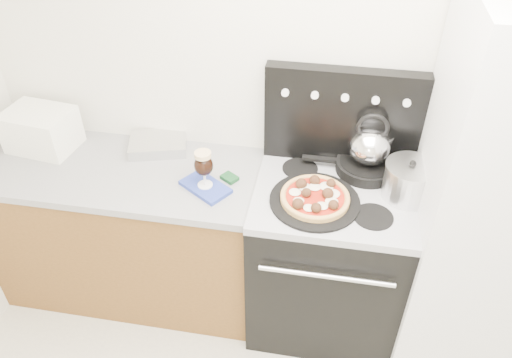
% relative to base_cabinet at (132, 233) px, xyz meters
% --- Properties ---
extents(room_shell, '(3.52, 3.01, 2.52)m').
position_rel_base_cabinet_xyz_m(room_shell, '(1.02, -0.91, 0.82)').
color(room_shell, beige).
rests_on(room_shell, ground).
extents(base_cabinet, '(1.45, 0.60, 0.86)m').
position_rel_base_cabinet_xyz_m(base_cabinet, '(0.00, 0.00, 0.00)').
color(base_cabinet, brown).
rests_on(base_cabinet, ground).
extents(countertop, '(1.48, 0.63, 0.04)m').
position_rel_base_cabinet_xyz_m(countertop, '(0.00, 0.00, 0.45)').
color(countertop, gray).
rests_on(countertop, base_cabinet).
extents(stove_body, '(0.76, 0.65, 0.88)m').
position_rel_base_cabinet_xyz_m(stove_body, '(1.10, -0.02, 0.01)').
color(stove_body, black).
rests_on(stove_body, ground).
extents(cooktop, '(0.76, 0.65, 0.04)m').
position_rel_base_cabinet_xyz_m(cooktop, '(1.10, -0.02, 0.47)').
color(cooktop, '#ADADB2').
rests_on(cooktop, stove_body).
extents(backguard, '(0.76, 0.08, 0.50)m').
position_rel_base_cabinet_xyz_m(backguard, '(1.10, 0.25, 0.74)').
color(backguard, black).
rests_on(backguard, cooktop).
extents(fridge, '(0.64, 0.68, 1.90)m').
position_rel_base_cabinet_xyz_m(fridge, '(1.80, -0.05, 0.52)').
color(fridge, silver).
rests_on(fridge, ground).
extents(toaster_oven, '(0.37, 0.29, 0.21)m').
position_rel_base_cabinet_xyz_m(toaster_oven, '(-0.46, 0.12, 0.58)').
color(toaster_oven, white).
rests_on(toaster_oven, countertop).
extents(foil_sheet, '(0.35, 0.29, 0.06)m').
position_rel_base_cabinet_xyz_m(foil_sheet, '(0.15, 0.20, 0.50)').
color(foil_sheet, white).
rests_on(foil_sheet, countertop).
extents(oven_mitt, '(0.28, 0.25, 0.02)m').
position_rel_base_cabinet_xyz_m(oven_mitt, '(0.49, -0.09, 0.48)').
color(oven_mitt, '#293B9D').
rests_on(oven_mitt, countertop).
extents(beer_glass, '(0.10, 0.10, 0.20)m').
position_rel_base_cabinet_xyz_m(beer_glass, '(0.49, -0.09, 0.59)').
color(beer_glass, black).
rests_on(beer_glass, oven_mitt).
extents(pizza_pan, '(0.47, 0.47, 0.01)m').
position_rel_base_cabinet_xyz_m(pizza_pan, '(1.02, -0.12, 0.50)').
color(pizza_pan, black).
rests_on(pizza_pan, cooktop).
extents(pizza, '(0.37, 0.37, 0.05)m').
position_rel_base_cabinet_xyz_m(pizza, '(1.02, -0.12, 0.53)').
color(pizza, tan).
rests_on(pizza, pizza_pan).
extents(skillet, '(0.30, 0.30, 0.05)m').
position_rel_base_cabinet_xyz_m(skillet, '(1.25, 0.17, 0.52)').
color(skillet, black).
rests_on(skillet, cooktop).
extents(tea_kettle, '(0.22, 0.22, 0.23)m').
position_rel_base_cabinet_xyz_m(tea_kettle, '(1.25, 0.17, 0.66)').
color(tea_kettle, silver).
rests_on(tea_kettle, skillet).
extents(stock_pot, '(0.24, 0.24, 0.17)m').
position_rel_base_cabinet_xyz_m(stock_pot, '(1.43, 0.00, 0.57)').
color(stock_pot, silver).
rests_on(stock_pot, cooktop).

